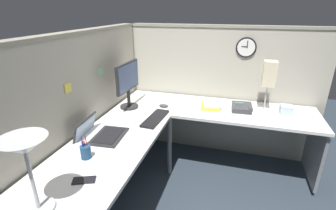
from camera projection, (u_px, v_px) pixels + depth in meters
The scene contains 18 objects.
ground_plane at pixel (180, 184), 2.65m from camera, with size 6.80×6.80×0.00m, color #2D3842.
cubicle_wall_back at pixel (79, 121), 2.25m from camera, with size 2.57×0.12×1.58m.
cubicle_wall_right at pixel (218, 91), 3.06m from camera, with size 0.12×2.37×1.58m.
desk at pixel (182, 139), 2.27m from camera, with size 2.35×2.15×0.73m.
monitor at pixel (128, 82), 2.63m from camera, with size 0.46×0.20×0.50m.
laptop at pixel (99, 133), 2.12m from camera, with size 0.37×0.40×0.22m.
keyboard at pixel (156, 118), 2.45m from camera, with size 0.43×0.14×0.02m, color black.
computer_mouse at pixel (164, 106), 2.74m from camera, with size 0.06×0.10×0.03m, color #38383D.
desk_lamp_dome at pixel (25, 153), 1.22m from camera, with size 0.24×0.24×0.44m.
pen_cup at pixel (86, 152), 1.80m from camera, with size 0.08×0.08×0.18m.
cell_phone at pixel (84, 180), 1.58m from camera, with size 0.07×0.14×0.01m, color black.
office_phone at pixel (242, 108), 2.62m from camera, with size 0.20×0.22×0.11m.
book_stack at pixel (211, 104), 2.76m from camera, with size 0.31×0.25×0.04m.
desk_lamp_paper at pixel (269, 75), 2.53m from camera, with size 0.13×0.13×0.53m.
tissue_box at pixel (286, 110), 2.56m from camera, with size 0.12×0.12×0.09m, color silver.
wall_clock at pixel (246, 47), 2.74m from camera, with size 0.04×0.22×0.22m.
pinned_note_leftmost at pixel (101, 71), 2.43m from camera, with size 0.09×0.00×0.07m, color #8CCC99.
pinned_note_middle at pixel (68, 88), 1.98m from camera, with size 0.08×0.00×0.08m, color #EAD84C.
Camera 1 is at (-2.10, -0.48, 1.76)m, focal length 26.43 mm.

